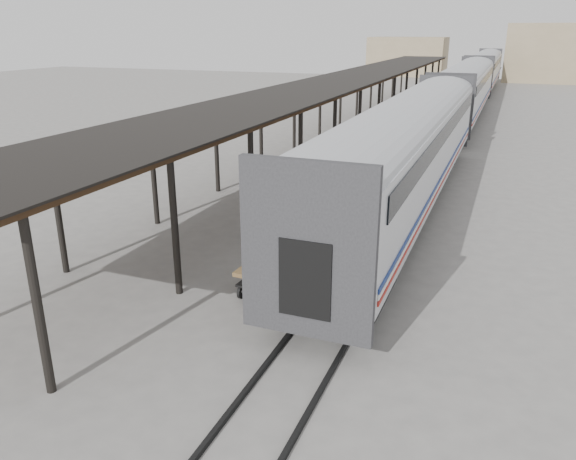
% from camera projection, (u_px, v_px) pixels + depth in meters
% --- Properties ---
extents(ground, '(160.00, 160.00, 0.00)m').
position_uv_depth(ground, '(251.00, 273.00, 17.43)').
color(ground, slate).
rests_on(ground, ground).
extents(train, '(3.45, 76.01, 4.01)m').
position_uv_depth(train, '(465.00, 88.00, 45.02)').
color(train, silver).
rests_on(train, ground).
extents(canopy, '(4.90, 64.30, 4.15)m').
position_uv_depth(canopy, '(354.00, 78.00, 38.28)').
color(canopy, '#422B19').
rests_on(canopy, ground).
extents(rails, '(1.54, 150.00, 0.12)m').
position_uv_depth(rails, '(462.00, 121.00, 46.09)').
color(rails, black).
rests_on(rails, ground).
extents(building_far, '(18.00, 10.00, 8.00)m').
position_uv_depth(building_far, '(573.00, 53.00, 79.58)').
color(building_far, tan).
rests_on(building_far, ground).
extents(building_left, '(12.00, 8.00, 6.00)m').
position_uv_depth(building_left, '(408.00, 56.00, 91.70)').
color(building_left, tan).
rests_on(building_left, ground).
extents(baggage_cart, '(1.37, 2.46, 0.86)m').
position_uv_depth(baggage_cart, '(272.00, 268.00, 16.24)').
color(baggage_cart, brown).
rests_on(baggage_cart, ground).
extents(suitcase_stack, '(1.29, 1.15, 0.45)m').
position_uv_depth(suitcase_stack, '(272.00, 251.00, 16.42)').
color(suitcase_stack, '#38383B').
rests_on(suitcase_stack, baggage_cart).
extents(luggage_tug, '(1.39, 1.68, 1.28)m').
position_uv_depth(luggage_tug, '(345.00, 152.00, 31.83)').
color(luggage_tug, maroon).
rests_on(luggage_tug, ground).
extents(porter, '(0.52, 0.74, 1.92)m').
position_uv_depth(porter, '(269.00, 238.00, 15.21)').
color(porter, navy).
rests_on(porter, baggage_cart).
extents(pedestrian, '(1.07, 0.72, 1.70)m').
position_uv_depth(pedestrian, '(328.00, 147.00, 31.92)').
color(pedestrian, black).
rests_on(pedestrian, ground).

